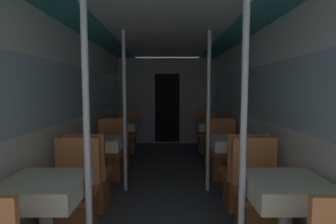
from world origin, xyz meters
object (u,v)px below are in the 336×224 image
support_pole_left_1 (124,112)px  chair_left_far_1 (109,160)px  chair_right_far_0 (258,207)px  chair_left_near_1 (89,185)px  chair_left_far_0 (71,207)px  chair_right_near_2 (215,151)px  support_pole_left_0 (86,133)px  chair_right_near_1 (241,185)px  dining_table_left_0 (43,195)px  dining_table_left_1 (100,146)px  dining_table_right_0 (285,194)px  chair_right_far_1 (222,160)px  chair_right_far_2 (206,140)px  support_pole_right_1 (207,112)px  dining_table_left_2 (121,128)px  support_pole_right_0 (242,132)px  chair_left_near_2 (116,151)px  dining_table_right_2 (211,128)px  dining_table_right_1 (231,146)px  chair_left_far_2 (126,140)px

support_pole_left_1 → chair_left_far_1: bearing=121.3°
chair_right_far_0 → chair_left_near_1: bearing=-17.8°
chair_left_far_0 → chair_right_near_2: same height
support_pole_left_0 → chair_right_near_1: bearing=37.3°
dining_table_left_0 → chair_right_far_0: (1.83, 0.55, -0.35)m
support_pole_left_0 → dining_table_left_1: bearing=101.2°
dining_table_right_0 → chair_right_far_1: size_ratio=0.81×
chair_right_far_1 → chair_right_far_2: 1.69m
support_pole_left_0 → support_pole_right_1: bearing=55.5°
chair_right_near_2 → dining_table_left_2: bearing=163.3°
dining_table_left_1 → chair_right_far_1: 1.94m
chair_left_near_1 → support_pole_right_0: 2.05m
chair_left_near_2 → chair_right_near_1: size_ratio=1.00×
support_pole_left_0 → dining_table_right_2: size_ratio=2.94×
chair_left_far_1 → support_pole_left_1: (0.33, -0.55, 0.83)m
dining_table_right_0 → support_pole_left_0: bearing=180.0°
support_pole_left_1 → support_pole_right_1: 1.16m
dining_table_right_0 → chair_right_far_2: (0.00, 3.92, -0.35)m
chair_right_far_1 → support_pole_right_1: support_pole_right_1 is taller
dining_table_left_0 → support_pole_right_1: bearing=48.5°
support_pole_left_1 → dining_table_right_1: bearing=0.0°
support_pole_right_1 → chair_right_near_2: bearing=73.6°
dining_table_left_1 → support_pole_right_0: bearing=-48.5°
chair_left_near_2 → chair_left_far_2: same height
chair_left_far_0 → chair_right_near_1: (1.83, 0.59, 0.00)m
dining_table_left_2 → support_pole_right_1: (1.49, -1.69, 0.48)m
support_pole_right_0 → chair_right_far_1: (0.33, 2.23, -0.83)m
support_pole_left_1 → chair_left_near_1: bearing=-121.3°
chair_left_far_0 → support_pole_left_0: (0.33, -0.55, 0.83)m
chair_left_near_2 → dining_table_right_0: size_ratio=1.23×
dining_table_left_0 → support_pole_right_1: support_pole_right_1 is taller
dining_table_left_0 → chair_left_far_0: size_ratio=0.81×
chair_left_far_1 → chair_right_near_1: same height
chair_left_near_2 → chair_right_far_0: 2.92m
chair_left_near_2 → chair_right_far_2: 2.13m
support_pole_left_1 → dining_table_left_2: size_ratio=2.94×
support_pole_left_1 → dining_table_left_1: bearing=180.0°
chair_left_far_1 → support_pole_right_1: (1.49, -0.55, 0.83)m
support_pole_right_0 → chair_right_far_2: bearing=85.1°
dining_table_left_2 → dining_table_right_1: size_ratio=1.00×
chair_right_near_2 → dining_table_right_0: bearing=-90.0°
support_pole_left_0 → chair_left_far_2: size_ratio=2.38×
dining_table_right_0 → chair_right_near_2: bearing=90.0°
chair_left_far_2 → dining_table_right_2: (1.83, -0.55, 0.35)m
support_pole_right_0 → chair_right_near_1: support_pole_right_0 is taller
dining_table_left_1 → chair_right_far_0: bearing=-31.9°
chair_left_far_0 → dining_table_right_1: bearing=-148.1°
dining_table_left_0 → chair_right_far_2: (1.83, 3.92, -0.35)m
chair_left_far_1 → chair_left_near_2: bearing=-90.0°
chair_left_far_0 → chair_left_near_2: same height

